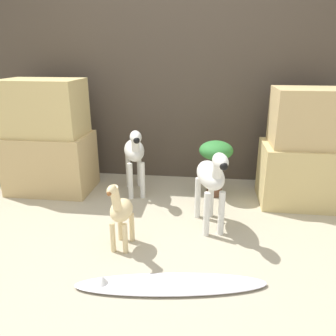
% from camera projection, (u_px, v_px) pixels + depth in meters
% --- Properties ---
extents(ground_plane, '(14.00, 14.00, 0.00)m').
position_uv_depth(ground_plane, '(157.00, 252.00, 2.28)').
color(ground_plane, '#B2A88E').
extents(wall_back, '(6.40, 0.08, 2.20)m').
position_uv_depth(wall_back, '(179.00, 74.00, 3.33)').
color(wall_back, '#473D33').
rests_on(wall_back, ground_plane).
extents(rock_pillar_left, '(0.80, 0.52, 1.09)m').
position_uv_depth(rock_pillar_left, '(48.00, 140.00, 3.16)').
color(rock_pillar_left, tan).
rests_on(rock_pillar_left, ground_plane).
extents(rock_pillar_right, '(0.80, 0.52, 1.04)m').
position_uv_depth(rock_pillar_right, '(309.00, 152.00, 2.89)').
color(rock_pillar_right, '#D1B775').
rests_on(rock_pillar_right, ground_plane).
extents(zebra_right, '(0.29, 0.55, 0.67)m').
position_uv_depth(zebra_right, '(211.00, 178.00, 2.47)').
color(zebra_right, silver).
rests_on(zebra_right, ground_plane).
extents(zebra_left, '(0.31, 0.55, 0.67)m').
position_uv_depth(zebra_left, '(135.00, 153.00, 3.10)').
color(zebra_left, silver).
rests_on(zebra_left, ground_plane).
extents(giraffe_figurine, '(0.16, 0.33, 0.53)m').
position_uv_depth(giraffe_figurine, '(121.00, 212.00, 2.25)').
color(giraffe_figurine, beige).
rests_on(giraffe_figurine, ground_plane).
extents(potted_palm_front, '(0.32, 0.32, 0.54)m').
position_uv_depth(potted_palm_front, '(216.00, 156.00, 3.06)').
color(potted_palm_front, '#513323').
rests_on(potted_palm_front, ground_plane).
extents(surfboard, '(1.17, 0.37, 0.08)m').
position_uv_depth(surfboard, '(169.00, 284.00, 1.94)').
color(surfboard, silver).
rests_on(surfboard, ground_plane).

